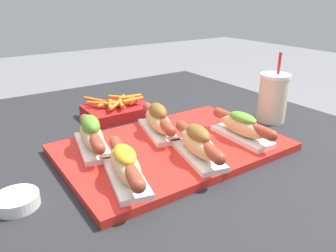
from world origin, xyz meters
name	(u,v)px	position (x,y,z in m)	size (l,w,h in m)	color
patio_table	(169,241)	(0.00, 0.00, 0.37)	(1.01, 1.19, 0.73)	#232326
serving_tray	(173,148)	(-0.05, -0.09, 0.74)	(0.52, 0.34, 0.02)	red
hot_dog_0	(125,165)	(-0.22, -0.18, 0.78)	(0.10, 0.20, 0.07)	white
hot_dog_1	(198,143)	(-0.05, -0.18, 0.79)	(0.09, 0.21, 0.07)	white
hot_dog_2	(242,126)	(0.11, -0.16, 0.78)	(0.07, 0.21, 0.07)	white
hot_dog_3	(91,135)	(-0.22, -0.01, 0.79)	(0.09, 0.21, 0.08)	white
hot_dog_4	(158,120)	(-0.04, -0.02, 0.79)	(0.10, 0.20, 0.08)	white
sauce_bowl	(17,200)	(-0.41, -0.12, 0.75)	(0.08, 0.08, 0.02)	silver
drink_cup	(273,98)	(0.31, -0.09, 0.80)	(0.08, 0.08, 0.20)	beige
fries_basket	(117,110)	(-0.06, 0.20, 0.75)	(0.19, 0.15, 0.06)	#B21919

